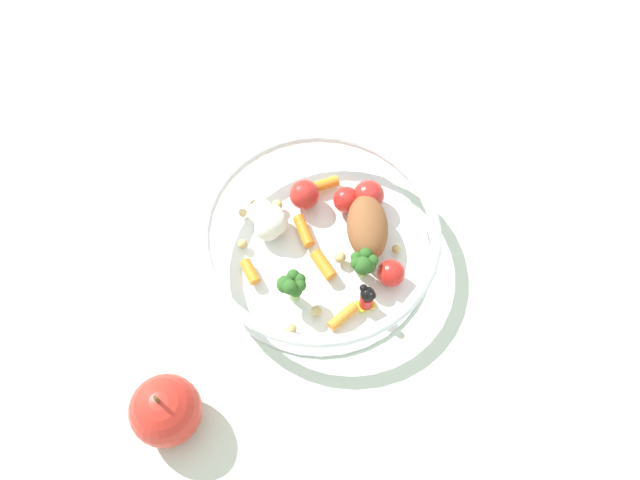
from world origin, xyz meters
name	(u,v)px	position (x,y,z in m)	size (l,w,h in m)	color
ground_plane	(306,256)	(0.00, 0.00, 0.00)	(2.40, 2.40, 0.00)	silver
food_container	(322,236)	(-0.01, -0.02, 0.03)	(0.24, 0.24, 0.05)	white
loose_apple	(166,411)	(-0.03, 0.21, 0.03)	(0.06, 0.06, 0.08)	red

